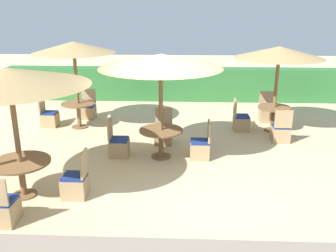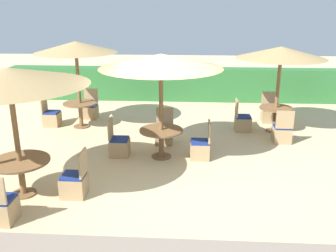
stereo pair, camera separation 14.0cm
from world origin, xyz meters
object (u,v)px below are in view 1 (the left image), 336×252
(patio_chair_front_left_east, at_px, (76,184))
(patio_chair_back_left_north, at_px, (88,110))
(parasol_center, at_px, (161,61))
(patio_chair_back_right_west, at_px, (241,121))
(patio_chair_back_left_west, at_px, (49,118))
(patio_chair_front_left_south, at_px, (2,210))
(round_table_back_left, at_px, (78,109))
(parasol_back_right, at_px, (279,53))
(patio_chair_back_right_north, at_px, (267,113))
(round_table_center, at_px, (161,136))
(parasol_back_left, at_px, (74,48))
(round_table_front_left, at_px, (21,168))
(patio_chair_center_east, at_px, (200,148))
(patio_chair_center_west, at_px, (119,146))
(patio_chair_center_north, at_px, (163,134))
(round_table_back_right, at_px, (274,113))
(parasol_front_left, at_px, (9,78))
(patio_chair_back_right_south, at_px, (280,132))

(patio_chair_front_left_east, bearing_deg, patio_chair_back_left_north, 11.54)
(parasol_center, bearing_deg, patio_chair_back_right_west, 44.31)
(patio_chair_back_left_west, xyz_separation_m, patio_chair_front_left_south, (1.05, -5.28, 0.00))
(round_table_back_left, bearing_deg, parasol_back_right, -0.60)
(parasol_center, bearing_deg, patio_chair_back_right_north, 44.14)
(round_table_center, xyz_separation_m, parasol_back_left, (-2.61, 2.21, 1.82))
(parasol_center, distance_m, patio_chair_back_left_north, 4.56)
(round_table_front_left, bearing_deg, patio_chair_center_east, 30.05)
(round_table_back_left, bearing_deg, patio_chair_back_right_west, -0.50)
(patio_chair_center_west, distance_m, patio_chair_back_left_west, 3.34)
(patio_chair_front_left_south, relative_size, parasol_back_right, 0.38)
(patio_chair_center_north, xyz_separation_m, patio_chair_back_left_north, (-2.58, 2.17, 0.00))
(round_table_center, height_order, patio_chair_front_left_south, patio_chair_front_left_south)
(patio_chair_center_west, height_order, round_table_front_left, patio_chair_center_west)
(parasol_center, distance_m, round_table_front_left, 3.70)
(patio_chair_center_east, height_order, round_table_back_right, patio_chair_center_east)
(patio_chair_back_left_west, bearing_deg, parasol_center, 57.47)
(patio_chair_center_east, relative_size, patio_chair_front_left_south, 1.00)
(parasol_back_right, distance_m, round_table_back_right, 1.73)
(parasol_center, xyz_separation_m, patio_chair_center_north, (0.00, 0.97, -2.06))
(patio_chair_center_west, distance_m, patio_chair_front_left_east, 2.12)
(patio_chair_center_east, distance_m, patio_chair_back_left_west, 5.04)
(patio_chair_center_north, height_order, patio_chair_front_left_east, same)
(parasol_back_left, relative_size, patio_chair_back_right_north, 2.74)
(round_table_center, height_order, round_table_back_left, round_table_back_left)
(parasol_center, xyz_separation_m, parasol_front_left, (-2.55, -2.04, -0.00))
(round_table_back_left, height_order, patio_chair_back_left_west, patio_chair_back_left_west)
(patio_chair_center_north, height_order, patio_chair_back_right_north, same)
(patio_chair_front_left_south, relative_size, round_table_back_right, 0.99)
(patio_chair_center_west, bearing_deg, round_table_center, 87.64)
(patio_chair_front_left_south, height_order, round_table_back_right, patio_chair_front_left_south)
(round_table_center, height_order, patio_chair_back_right_north, patio_chair_back_right_north)
(patio_chair_center_west, bearing_deg, round_table_back_left, -144.09)
(patio_chair_back_left_west, relative_size, round_table_back_right, 0.99)
(round_table_back_right, bearing_deg, round_table_back_left, 179.40)
(patio_chair_back_left_north, bearing_deg, patio_chair_center_north, 139.87)
(parasol_back_left, height_order, patio_chair_back_right_south, parasol_back_left)
(patio_chair_center_west, relative_size, patio_chair_back_right_west, 1.00)
(patio_chair_back_left_west, distance_m, patio_chair_back_right_south, 6.77)
(patio_chair_center_west, relative_size, patio_chair_center_east, 1.00)
(round_table_back_right, height_order, patio_chair_back_right_west, patio_chair_back_right_west)
(parasol_back_right, bearing_deg, patio_chair_back_right_north, 89.22)
(parasol_center, relative_size, patio_chair_back_left_west, 3.05)
(round_table_front_left, height_order, patio_chair_back_right_north, patio_chair_back_right_north)
(patio_chair_front_left_south, bearing_deg, parasol_front_left, 93.23)
(patio_chair_back_right_south, distance_m, patio_chair_back_right_west, 1.32)
(patio_chair_front_left_south, xyz_separation_m, patio_chair_back_right_west, (4.71, 5.18, 0.00))
(round_table_center, relative_size, patio_chair_back_right_west, 1.12)
(patio_chair_center_west, xyz_separation_m, round_table_back_right, (4.19, 2.10, 0.28))
(patio_chair_center_north, xyz_separation_m, parasol_back_right, (3.15, 1.17, 2.01))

